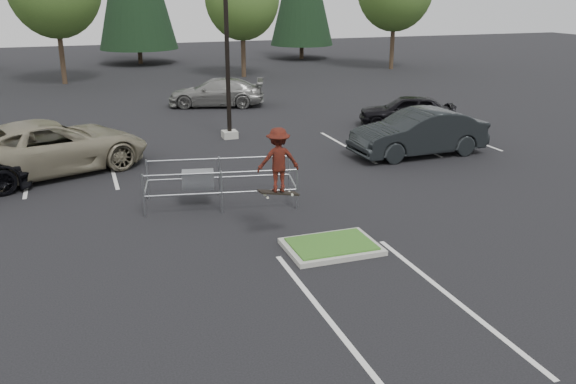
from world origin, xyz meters
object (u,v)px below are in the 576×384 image
object	(u,v)px
car_l_tan	(48,147)
car_far_silver	(218,92)
light_pole	(226,26)
skateboarder	(278,160)
car_r_charc	(418,133)
cart_corral	(203,180)
car_r_black	(408,111)

from	to	relation	value
car_l_tan	car_far_silver	bearing A→B (deg)	-59.47
car_far_silver	light_pole	bearing A→B (deg)	8.31
car_l_tan	skateboarder	bearing A→B (deg)	-166.49
light_pole	car_r_charc	distance (m)	8.65
car_l_tan	car_far_silver	xyz separation A→B (m)	(8.21, 10.33, -0.17)
light_pole	cart_corral	world-z (taller)	light_pole
car_r_black	skateboarder	bearing A→B (deg)	-18.99
light_pole	car_far_silver	bearing A→B (deg)	80.65
car_r_charc	car_r_black	xyz separation A→B (m)	(2.15, 4.50, -0.12)
car_l_tan	car_r_black	size ratio (longest dim) A/B	1.52
light_pole	car_r_charc	bearing A→B (deg)	-39.81
car_r_black	light_pole	bearing A→B (deg)	-69.91
car_r_black	car_l_tan	bearing A→B (deg)	-57.00
car_r_charc	car_r_black	bearing A→B (deg)	152.46
light_pole	car_far_silver	size ratio (longest dim) A/B	2.01
light_pole	car_r_black	size ratio (longest dim) A/B	2.37
cart_corral	car_r_black	bearing A→B (deg)	44.85
cart_corral	car_r_black	world-z (taller)	car_r_black
car_r_black	car_far_silver	distance (m)	10.46
cart_corral	car_far_silver	distance (m)	15.68
car_l_tan	car_r_black	distance (m)	15.36
car_l_tan	car_far_silver	distance (m)	13.20
car_far_silver	car_r_charc	bearing A→B (deg)	38.92
skateboarder	car_r_black	world-z (taller)	skateboarder
light_pole	cart_corral	bearing A→B (deg)	-109.19
skateboarder	light_pole	bearing A→B (deg)	-91.44
light_pole	car_far_silver	xyz separation A→B (m)	(1.21, 7.32, -3.83)
light_pole	skateboarder	size ratio (longest dim) A/B	5.84
car_l_tan	car_r_charc	world-z (taller)	car_l_tan
cart_corral	skateboarder	distance (m)	3.61
cart_corral	car_r_charc	size ratio (longest dim) A/B	0.87
car_l_tan	car_r_charc	size ratio (longest dim) A/B	1.26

